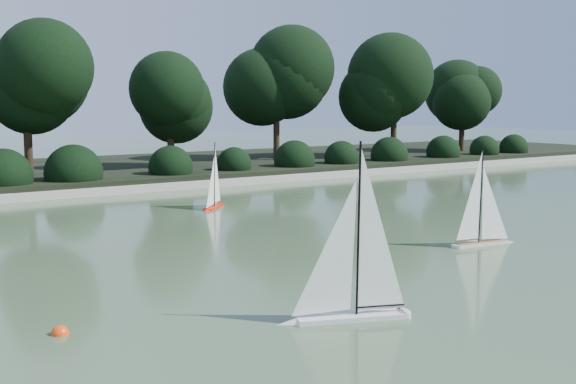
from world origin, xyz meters
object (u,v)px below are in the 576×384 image
(sailboat_white_a, at_px, (341,291))
(sailboat_orange, at_px, (212,197))
(sailboat_white_b, at_px, (486,229))
(race_buoy, at_px, (60,334))

(sailboat_white_a, xyz_separation_m, sailboat_orange, (2.56, 7.33, -0.07))
(sailboat_white_b, relative_size, race_buoy, 9.41)
(sailboat_white_a, distance_m, race_buoy, 2.68)
(sailboat_white_a, bearing_deg, race_buoy, 154.47)
(race_buoy, bearing_deg, sailboat_white_b, 5.05)
(sailboat_orange, height_order, race_buoy, sailboat_orange)
(sailboat_white_a, relative_size, race_buoy, 11.20)
(sailboat_white_a, bearing_deg, sailboat_white_b, 22.57)
(sailboat_white_b, distance_m, race_buoy, 6.60)
(sailboat_white_b, xyz_separation_m, race_buoy, (-6.57, -0.58, -0.24))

